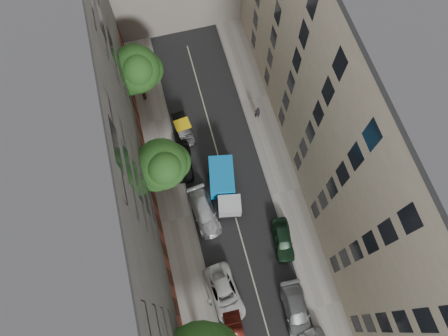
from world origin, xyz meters
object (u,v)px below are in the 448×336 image
object	(u,v)px
car_right_2	(283,240)
car_right_1	(296,311)
car_left_3	(204,212)
car_left_4	(183,162)
car_left_2	(225,293)
lamp_post	(210,303)
tree_mid	(163,166)
car_left_5	(183,129)
tarp_truck	(224,186)
car_left_1	(236,336)
pedestrian	(257,113)
tree_far	(137,71)

from	to	relation	value
car_right_2	car_right_1	bearing A→B (deg)	-90.21
car_left_3	car_left_4	distance (m)	5.66
car_left_3	car_left_4	xyz separation A→B (m)	(-0.80, 5.60, 0.00)
car_left_2	car_left_3	distance (m)	7.60
car_left_4	lamp_post	distance (m)	14.20
tree_mid	lamp_post	xyz separation A→B (m)	(1.16, -11.74, -1.94)
car_left_5	tarp_truck	bearing A→B (deg)	-79.06
car_left_1	car_left_4	size ratio (longest dim) A/B	0.95
car_left_2	car_right_2	size ratio (longest dim) A/B	1.26
car_left_3	pedestrian	bearing A→B (deg)	42.42
tree_far	pedestrian	world-z (taller)	tree_far
tarp_truck	car_right_2	size ratio (longest dim) A/B	1.43
car_left_1	car_left_2	distance (m)	3.60
car_left_5	car_right_1	bearing A→B (deg)	-81.34
car_right_1	lamp_post	xyz separation A→B (m)	(-7.00, 2.33, 2.99)
car_left_2	car_left_4	xyz separation A→B (m)	(-0.80, 13.20, 0.01)
tree_far	car_left_2	bearing A→B (deg)	-81.97
car_left_2	car_left_4	distance (m)	13.22
car_left_5	tree_mid	xyz separation A→B (m)	(-2.56, -5.73, 5.02)
car_left_4	pedestrian	xyz separation A→B (m)	(8.67, 3.34, 0.28)
tarp_truck	lamp_post	xyz separation A→B (m)	(-3.80, -10.11, 2.29)
tarp_truck	tree_mid	size ratio (longest dim) A/B	0.73
car_left_2	pedestrian	bearing A→B (deg)	58.13
car_left_5	pedestrian	distance (m)	7.88
lamp_post	tarp_truck	bearing A→B (deg)	69.38
car_left_5	tree_far	distance (m)	7.32
car_left_1	car_left_4	xyz separation A→B (m)	(-0.80, 16.80, 0.06)
car_left_5	car_right_1	world-z (taller)	car_right_1
car_left_3	car_left_5	bearing A→B (deg)	83.77
car_right_1	car_right_2	world-z (taller)	car_right_1
lamp_post	car_left_5	bearing A→B (deg)	85.42
car_left_2	car_right_1	world-z (taller)	car_right_1
car_left_2	pedestrian	distance (m)	18.32
lamp_post	car_left_1	bearing A→B (deg)	-64.49
car_left_1	car_left_2	bearing A→B (deg)	93.24
tree_mid	car_right_2	bearing A→B (deg)	-41.31
pedestrian	lamp_post	bearing A→B (deg)	61.63
car_left_1	tarp_truck	bearing A→B (deg)	82.80
car_left_5	car_right_1	size ratio (longest dim) A/B	0.78
tarp_truck	car_right_1	size ratio (longest dim) A/B	1.17
lamp_post	tree_mid	bearing A→B (deg)	95.64
tarp_truck	tree_far	distance (m)	13.92
car_left_3	tree_far	world-z (taller)	tree_far
car_left_2	lamp_post	world-z (taller)	lamp_post
car_left_1	car_right_1	size ratio (longest dim) A/B	0.81
car_left_5	tree_mid	world-z (taller)	tree_mid
car_left_4	car_left_1	bearing A→B (deg)	-81.58
car_right_2	tree_far	xyz separation A→B (m)	(-9.46, 18.49, 4.45)
tree_mid	pedestrian	xyz separation A→B (m)	(10.43, 5.46, -4.65)
tarp_truck	car_left_2	xyz separation A→B (m)	(-2.40, -9.44, -0.70)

